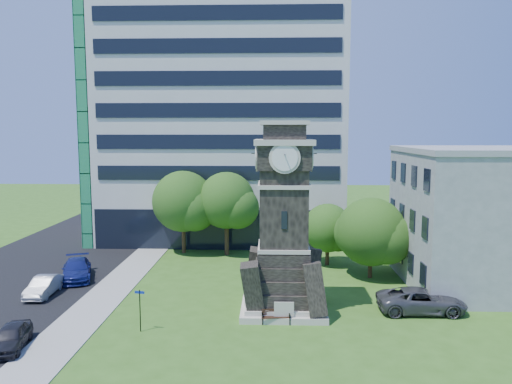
{
  "coord_description": "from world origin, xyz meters",
  "views": [
    {
      "loc": [
        2.26,
        -29.51,
        11.53
      ],
      "look_at": [
        1.11,
        5.74,
        7.29
      ],
      "focal_mm": 35.0,
      "sensor_mm": 36.0,
      "label": 1
    }
  ],
  "objects_px": {
    "street_sign": "(140,305)",
    "car_street_south": "(11,337)",
    "clock_tower": "(284,230)",
    "car_east_lot": "(421,301)",
    "car_street_north": "(77,270)",
    "park_bench": "(276,316)",
    "car_street_mid": "(44,286)"
  },
  "relations": [
    {
      "from": "car_street_south",
      "to": "clock_tower",
      "type": "bearing_deg",
      "value": 12.52
    },
    {
      "from": "clock_tower",
      "to": "car_street_north",
      "type": "height_order",
      "value": "clock_tower"
    },
    {
      "from": "clock_tower",
      "to": "street_sign",
      "type": "xyz_separation_m",
      "value": [
        -8.37,
        -3.9,
        -3.72
      ]
    },
    {
      "from": "car_street_mid",
      "to": "park_bench",
      "type": "bearing_deg",
      "value": -18.06
    },
    {
      "from": "clock_tower",
      "to": "car_street_north",
      "type": "bearing_deg",
      "value": 158.67
    },
    {
      "from": "car_street_north",
      "to": "car_east_lot",
      "type": "relative_size",
      "value": 0.93
    },
    {
      "from": "car_east_lot",
      "to": "park_bench",
      "type": "bearing_deg",
      "value": 103.05
    },
    {
      "from": "clock_tower",
      "to": "street_sign",
      "type": "bearing_deg",
      "value": -155.02
    },
    {
      "from": "clock_tower",
      "to": "car_street_mid",
      "type": "distance_m",
      "value": 17.69
    },
    {
      "from": "car_street_south",
      "to": "car_street_mid",
      "type": "xyz_separation_m",
      "value": [
        -2.26,
        8.73,
        0.02
      ]
    },
    {
      "from": "car_street_north",
      "to": "park_bench",
      "type": "height_order",
      "value": "car_street_north"
    },
    {
      "from": "car_street_north",
      "to": "clock_tower",
      "type": "bearing_deg",
      "value": -40.65
    },
    {
      "from": "car_east_lot",
      "to": "clock_tower",
      "type": "bearing_deg",
      "value": 88.21
    },
    {
      "from": "car_street_south",
      "to": "car_street_north",
      "type": "xyz_separation_m",
      "value": [
        -1.48,
        12.77,
        0.11
      ]
    },
    {
      "from": "car_street_mid",
      "to": "street_sign",
      "type": "relative_size",
      "value": 1.62
    },
    {
      "from": "car_street_mid",
      "to": "car_street_north",
      "type": "relative_size",
      "value": 0.77
    },
    {
      "from": "clock_tower",
      "to": "car_street_mid",
      "type": "height_order",
      "value": "clock_tower"
    },
    {
      "from": "car_street_north",
      "to": "park_bench",
      "type": "xyz_separation_m",
      "value": [
        15.66,
        -8.76,
        -0.29
      ]
    },
    {
      "from": "car_street_south",
      "to": "street_sign",
      "type": "xyz_separation_m",
      "value": [
        6.3,
        2.56,
        0.91
      ]
    },
    {
      "from": "car_street_south",
      "to": "car_east_lot",
      "type": "relative_size",
      "value": 0.68
    },
    {
      "from": "car_street_mid",
      "to": "street_sign",
      "type": "height_order",
      "value": "street_sign"
    },
    {
      "from": "park_bench",
      "to": "street_sign",
      "type": "relative_size",
      "value": 0.69
    },
    {
      "from": "clock_tower",
      "to": "car_east_lot",
      "type": "xyz_separation_m",
      "value": [
        8.88,
        -0.23,
        -4.5
      ]
    },
    {
      "from": "car_street_south",
      "to": "car_east_lot",
      "type": "xyz_separation_m",
      "value": [
        23.54,
        6.23,
        0.13
      ]
    },
    {
      "from": "car_street_north",
      "to": "car_street_mid",
      "type": "bearing_deg",
      "value": -120.21
    },
    {
      "from": "clock_tower",
      "to": "car_street_south",
      "type": "relative_size",
      "value": 3.21
    },
    {
      "from": "street_sign",
      "to": "car_street_south",
      "type": "bearing_deg",
      "value": -146.75
    },
    {
      "from": "street_sign",
      "to": "car_street_mid",
      "type": "bearing_deg",
      "value": 155.31
    },
    {
      "from": "clock_tower",
      "to": "park_bench",
      "type": "xyz_separation_m",
      "value": [
        -0.49,
        -2.45,
        -4.81
      ]
    },
    {
      "from": "clock_tower",
      "to": "car_street_south",
      "type": "height_order",
      "value": "clock_tower"
    },
    {
      "from": "park_bench",
      "to": "street_sign",
      "type": "xyz_separation_m",
      "value": [
        -7.88,
        -1.45,
        1.09
      ]
    },
    {
      "from": "car_street_north",
      "to": "park_bench",
      "type": "bearing_deg",
      "value": -48.55
    }
  ]
}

